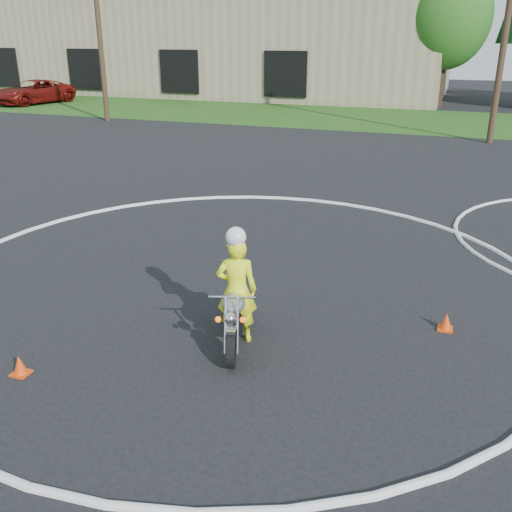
% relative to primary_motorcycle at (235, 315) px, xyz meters
% --- Properties ---
extents(ground, '(120.00, 120.00, 0.00)m').
position_rel_primary_motorcycle_xyz_m(ground, '(-0.94, -0.62, -0.50)').
color(ground, black).
rests_on(ground, ground).
extents(grass_strip, '(120.00, 10.00, 0.02)m').
position_rel_primary_motorcycle_xyz_m(grass_strip, '(-0.94, 26.38, -0.49)').
color(grass_strip, '#1E4714').
rests_on(grass_strip, ground).
extents(course_markings, '(19.05, 19.05, 0.12)m').
position_rel_primary_motorcycle_xyz_m(course_markings, '(1.23, 3.73, -0.49)').
color(course_markings, silver).
rests_on(course_markings, ground).
extents(primary_motorcycle, '(0.82, 1.90, 1.03)m').
position_rel_primary_motorcycle_xyz_m(primary_motorcycle, '(0.00, 0.00, 0.00)').
color(primary_motorcycle, black).
rests_on(primary_motorcycle, ground).
extents(rider_primary_grp, '(0.73, 0.59, 1.91)m').
position_rel_primary_motorcycle_xyz_m(rider_primary_grp, '(-0.01, 0.13, 0.42)').
color(rider_primary_grp, '#F3FC1A').
rests_on(rider_primary_grp, ground).
extents(pickup_grp, '(3.81, 6.16, 1.59)m').
position_rel_primary_motorcycle_xyz_m(pickup_grp, '(-25.45, 25.76, 0.30)').
color(pickup_grp, '#630E0B').
rests_on(pickup_grp, ground).
extents(traffic_cones, '(19.68, 9.04, 0.30)m').
position_rel_primary_motorcycle_xyz_m(traffic_cones, '(1.78, 2.64, -0.36)').
color(traffic_cones, '#E2400B').
rests_on(traffic_cones, ground).
extents(warehouse, '(41.00, 17.00, 8.30)m').
position_rel_primary_motorcycle_xyz_m(warehouse, '(-18.94, 39.37, 3.66)').
color(warehouse, tan).
rests_on(warehouse, ground).
extents(utility_poles, '(41.60, 1.12, 10.00)m').
position_rel_primary_motorcycle_xyz_m(utility_poles, '(4.06, 20.38, 4.70)').
color(utility_poles, '#473321').
rests_on(utility_poles, ground).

